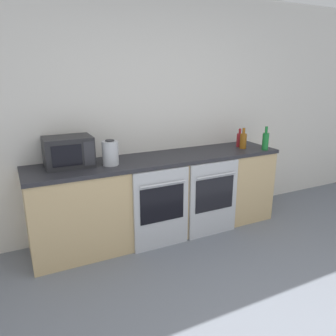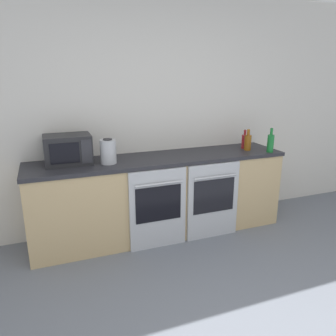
{
  "view_description": "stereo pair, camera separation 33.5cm",
  "coord_description": "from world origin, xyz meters",
  "px_view_note": "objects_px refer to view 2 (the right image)",
  "views": [
    {
      "loc": [
        -1.44,
        -0.92,
        1.76
      ],
      "look_at": [
        0.09,
        2.16,
        0.75
      ],
      "focal_mm": 35.0,
      "sensor_mm": 36.0,
      "label": 1
    },
    {
      "loc": [
        -1.13,
        -1.05,
        1.76
      ],
      "look_at": [
        0.09,
        2.16,
        0.75
      ],
      "focal_mm": 35.0,
      "sensor_mm": 36.0,
      "label": 2
    }
  ],
  "objects_px": {
    "oven_right": "(213,201)",
    "bottle_green": "(271,143)",
    "microwave": "(68,149)",
    "kettle": "(108,152)",
    "bottle_amber": "(248,142)",
    "bottle_red": "(245,141)",
    "oven_left": "(158,209)"
  },
  "relations": [
    {
      "from": "oven_left",
      "to": "bottle_red",
      "type": "height_order",
      "value": "bottle_red"
    },
    {
      "from": "oven_left",
      "to": "bottle_red",
      "type": "bearing_deg",
      "value": 16.16
    },
    {
      "from": "oven_left",
      "to": "kettle",
      "type": "distance_m",
      "value": 0.76
    },
    {
      "from": "bottle_amber",
      "to": "kettle",
      "type": "height_order",
      "value": "kettle"
    },
    {
      "from": "bottle_red",
      "to": "bottle_amber",
      "type": "distance_m",
      "value": 0.1
    },
    {
      "from": "microwave",
      "to": "kettle",
      "type": "bearing_deg",
      "value": -20.4
    },
    {
      "from": "oven_right",
      "to": "bottle_green",
      "type": "distance_m",
      "value": 0.94
    },
    {
      "from": "kettle",
      "to": "bottle_red",
      "type": "bearing_deg",
      "value": 3.41
    },
    {
      "from": "bottle_green",
      "to": "kettle",
      "type": "distance_m",
      "value": 1.82
    },
    {
      "from": "bottle_amber",
      "to": "bottle_green",
      "type": "bearing_deg",
      "value": -42.98
    },
    {
      "from": "oven_left",
      "to": "bottle_amber",
      "type": "height_order",
      "value": "bottle_amber"
    },
    {
      "from": "oven_right",
      "to": "kettle",
      "type": "distance_m",
      "value": 1.23
    },
    {
      "from": "microwave",
      "to": "bottle_amber",
      "type": "distance_m",
      "value": 2.0
    },
    {
      "from": "oven_right",
      "to": "bottle_amber",
      "type": "relative_size",
      "value": 3.45
    },
    {
      "from": "microwave",
      "to": "bottle_amber",
      "type": "xyz_separation_m",
      "value": [
        2.0,
        -0.14,
        -0.05
      ]
    },
    {
      "from": "oven_left",
      "to": "oven_right",
      "type": "height_order",
      "value": "same"
    },
    {
      "from": "bottle_red",
      "to": "bottle_amber",
      "type": "relative_size",
      "value": 0.9
    },
    {
      "from": "bottle_amber",
      "to": "kettle",
      "type": "relative_size",
      "value": 0.98
    },
    {
      "from": "bottle_red",
      "to": "bottle_green",
      "type": "bearing_deg",
      "value": -58.33
    },
    {
      "from": "bottle_green",
      "to": "oven_left",
      "type": "bearing_deg",
      "value": -176.52
    },
    {
      "from": "oven_left",
      "to": "kettle",
      "type": "relative_size",
      "value": 3.37
    },
    {
      "from": "microwave",
      "to": "bottle_red",
      "type": "xyz_separation_m",
      "value": [
        2.02,
        -0.04,
        -0.06
      ]
    },
    {
      "from": "bottle_red",
      "to": "bottle_amber",
      "type": "xyz_separation_m",
      "value": [
        -0.02,
        -0.1,
        0.01
      ]
    },
    {
      "from": "oven_right",
      "to": "kettle",
      "type": "relative_size",
      "value": 3.37
    },
    {
      "from": "oven_right",
      "to": "bottle_red",
      "type": "xyz_separation_m",
      "value": [
        0.59,
        0.35,
        0.54
      ]
    },
    {
      "from": "microwave",
      "to": "bottle_red",
      "type": "height_order",
      "value": "microwave"
    },
    {
      "from": "oven_right",
      "to": "bottle_amber",
      "type": "height_order",
      "value": "bottle_amber"
    },
    {
      "from": "oven_right",
      "to": "bottle_red",
      "type": "height_order",
      "value": "bottle_red"
    },
    {
      "from": "oven_left",
      "to": "bottle_amber",
      "type": "relative_size",
      "value": 3.45
    },
    {
      "from": "oven_right",
      "to": "microwave",
      "type": "relative_size",
      "value": 1.88
    },
    {
      "from": "microwave",
      "to": "bottle_amber",
      "type": "bearing_deg",
      "value": -3.89
    },
    {
      "from": "oven_right",
      "to": "bottle_green",
      "type": "relative_size",
      "value": 3.07
    }
  ]
}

